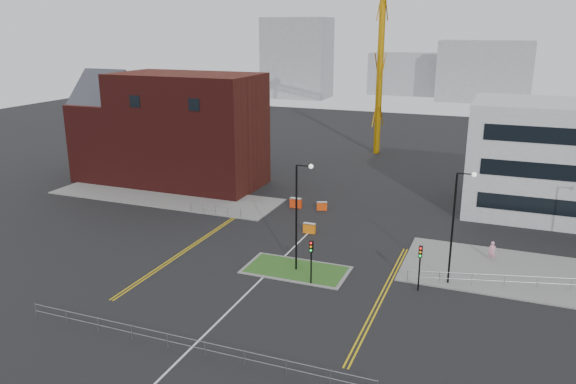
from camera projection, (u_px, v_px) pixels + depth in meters
name	position (u px, v px, depth m)	size (l,w,h in m)	color
ground	(231.00, 309.00, 40.11)	(200.00, 200.00, 0.00)	black
pavement_left	(165.00, 196.00, 66.76)	(28.00, 8.00, 0.12)	slate
pavement_right	(556.00, 279.00, 44.87)	(24.00, 10.00, 0.12)	slate
island_kerb	(296.00, 270.00, 46.54)	(8.60, 4.60, 0.08)	slate
grass_island	(296.00, 270.00, 46.54)	(8.00, 4.00, 0.12)	#21531B
brick_building	(168.00, 130.00, 71.24)	(24.20, 10.07, 14.24)	#461311
streetlamp_island	(299.00, 209.00, 44.95)	(1.46, 0.36, 9.18)	black
streetlamp_right_near	(456.00, 219.00, 42.52)	(1.46, 0.36, 9.18)	black
traffic_light_island	(311.00, 254.00, 43.32)	(0.28, 0.33, 3.65)	black
traffic_light_right	(420.00, 259.00, 42.30)	(0.28, 0.33, 3.65)	black
railing_front	(186.00, 342.00, 34.54)	(24.05, 0.05, 1.10)	gray
railing_left	(215.00, 209.00, 59.83)	(6.05, 0.05, 1.10)	gray
railing_right	(538.00, 280.00, 42.96)	(19.05, 5.05, 1.10)	gray
centre_line	(243.00, 297.00, 41.90)	(0.15, 30.00, 0.01)	silver
yellow_left_a	(193.00, 244.00, 52.20)	(0.12, 24.00, 0.01)	gold
yellow_left_b	(196.00, 244.00, 52.09)	(0.12, 24.00, 0.01)	gold
yellow_right_a	(380.00, 296.00, 42.13)	(0.12, 20.00, 0.01)	gold
yellow_right_b	(384.00, 296.00, 42.03)	(0.12, 20.00, 0.01)	gold
skyline_a	(297.00, 58.00, 158.18)	(18.00, 12.00, 22.00)	gray
skyline_b	(484.00, 71.00, 150.40)	(24.00, 12.00, 16.00)	gray
skyline_d	(422.00, 74.00, 166.21)	(30.00, 12.00, 12.00)	gray
pedestrian	(492.00, 251.00, 48.25)	(0.64, 0.42, 1.75)	#F49EB8
barrier_left	(322.00, 206.00, 61.75)	(1.18, 0.74, 0.95)	#F1470D
barrier_mid	(296.00, 202.00, 62.59)	(1.33, 0.48, 1.11)	red
barrier_right	(309.00, 228.00, 54.86)	(1.20, 0.41, 1.01)	orange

